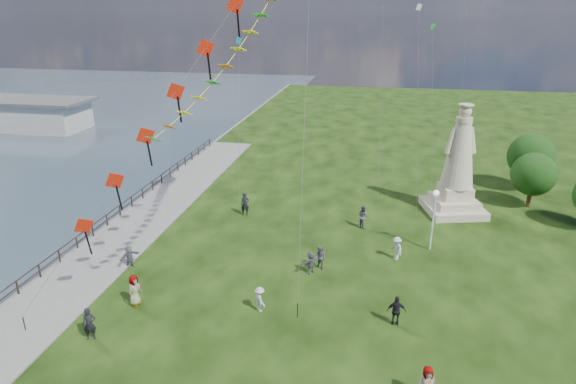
% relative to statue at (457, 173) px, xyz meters
% --- Properties ---
extents(waterfront, '(200.00, 200.00, 1.51)m').
position_rel_statue_xyz_m(waterfront, '(-26.11, -11.25, -3.52)').
color(waterfront, '#2F3C47').
rests_on(waterfront, ground).
extents(statue, '(5.47, 5.47, 9.14)m').
position_rel_statue_xyz_m(statue, '(0.00, 0.00, 0.00)').
color(statue, '#BEAE8F').
rests_on(statue, ground).
extents(lamppost, '(0.42, 0.42, 4.53)m').
position_rel_statue_xyz_m(lamppost, '(-2.46, -7.48, -0.19)').
color(lamppost, silver).
rests_on(lamppost, ground).
extents(tree_row, '(7.13, 12.11, 5.43)m').
position_rel_statue_xyz_m(tree_row, '(7.83, 3.29, -0.36)').
color(tree_row, '#382314').
rests_on(tree_row, ground).
extents(person_0, '(0.78, 0.66, 1.83)m').
position_rel_statue_xyz_m(person_0, '(-20.59, -21.11, -2.54)').
color(person_0, black).
rests_on(person_0, ground).
extents(person_1, '(0.93, 0.83, 1.63)m').
position_rel_statue_xyz_m(person_1, '(-9.82, -11.69, -2.64)').
color(person_1, '#595960').
rests_on(person_1, ground).
extents(person_2, '(1.03, 1.06, 1.50)m').
position_rel_statue_xyz_m(person_2, '(-12.58, -17.02, -2.70)').
color(person_2, silver).
rests_on(person_2, ground).
extents(person_3, '(1.06, 0.59, 1.75)m').
position_rel_statue_xyz_m(person_3, '(-5.02, -16.89, -2.57)').
color(person_3, black).
rests_on(person_3, ground).
extents(person_4, '(0.97, 0.74, 1.76)m').
position_rel_statue_xyz_m(person_4, '(-3.84, -22.19, -2.57)').
color(person_4, '#595960').
rests_on(person_4, ground).
extents(person_5, '(1.25, 1.57, 1.56)m').
position_rel_statue_xyz_m(person_5, '(-22.25, -13.82, -2.67)').
color(person_5, '#595960').
rests_on(person_5, ground).
extents(person_6, '(0.81, 0.65, 1.95)m').
position_rel_statue_xyz_m(person_6, '(-17.08, -4.00, -2.48)').
color(person_6, black).
rests_on(person_6, ground).
extents(person_7, '(0.98, 1.06, 1.86)m').
position_rel_statue_xyz_m(person_7, '(-7.35, -4.60, -2.52)').
color(person_7, '#595960').
rests_on(person_7, ground).
extents(person_8, '(1.03, 1.19, 1.64)m').
position_rel_statue_xyz_m(person_8, '(-4.87, -9.37, -2.63)').
color(person_8, silver).
rests_on(person_8, ground).
extents(person_10, '(0.76, 1.03, 1.90)m').
position_rel_statue_xyz_m(person_10, '(-19.81, -17.77, -2.50)').
color(person_10, '#595960').
rests_on(person_10, ground).
extents(person_11, '(1.31, 1.49, 1.51)m').
position_rel_statue_xyz_m(person_11, '(-10.37, -12.31, -2.70)').
color(person_11, '#595960').
rests_on(person_11, ground).
extents(red_kite_train, '(10.00, 9.35, 16.80)m').
position_rel_statue_xyz_m(red_kite_train, '(-18.39, -15.63, 6.96)').
color(red_kite_train, black).
rests_on(red_kite_train, ground).
extents(small_kites, '(25.17, 14.27, 25.53)m').
position_rel_statue_xyz_m(small_kites, '(-8.66, 3.11, 10.52)').
color(small_kites, teal).
rests_on(small_kites, ground).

